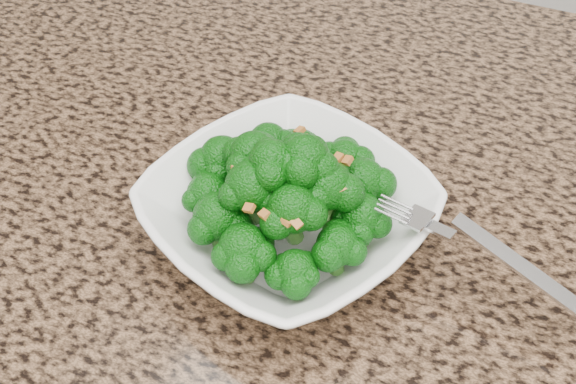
% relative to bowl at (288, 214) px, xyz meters
% --- Properties ---
extents(bowl, '(0.27, 0.27, 0.05)m').
position_rel_bowl_xyz_m(bowl, '(0.00, 0.00, 0.00)').
color(bowl, white).
rests_on(bowl, granite_counter).
extents(broccoli_pile, '(0.18, 0.18, 0.07)m').
position_rel_bowl_xyz_m(broccoli_pile, '(0.00, 0.00, 0.06)').
color(broccoli_pile, '#0A5209').
rests_on(broccoli_pile, bowl).
extents(garlic_topping, '(0.11, 0.11, 0.01)m').
position_rel_bowl_xyz_m(garlic_topping, '(0.00, 0.00, 0.10)').
color(garlic_topping, '#B46E2C').
rests_on(garlic_topping, broccoli_pile).
extents(fork, '(0.18, 0.08, 0.01)m').
position_rel_bowl_xyz_m(fork, '(0.12, 0.00, 0.03)').
color(fork, silver).
rests_on(fork, bowl).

